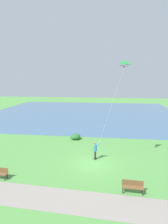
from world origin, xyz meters
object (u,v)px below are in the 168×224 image
Objects in this scene: flying_kite at (122,65)px; lakeside_shrub at (75,137)px; person_kite_flyer at (95,149)px; park_bench_near_walkway at (133,186)px.

flying_kite is 5.76× the size of lakeside_shrub.
person_kite_flyer is at bearing -152.29° from lakeside_shrub.
flying_kite is 11.90m from lakeside_shrub.
flying_kite reaches higher than person_kite_flyer.
park_bench_near_walkway is at bearing -151.02° from lakeside_shrub.
park_bench_near_walkway is at bearing -171.60° from flying_kite.
flying_kite is at bearing 8.40° from park_bench_near_walkway.
lakeside_shrub is at bearing 27.71° from person_kite_flyer.
person_kite_flyer is 0.24× the size of flying_kite.
flying_kite is (-0.45, -2.26, 8.05)m from person_kite_flyer.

